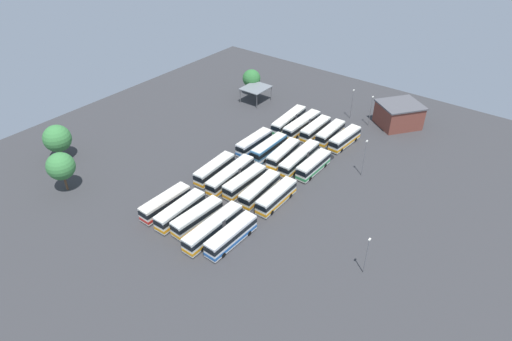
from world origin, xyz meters
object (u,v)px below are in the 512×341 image
at_px(lamp_post_far_corner, 371,110).
at_px(bus_row1_slot0, 254,142).
at_px(bus_row0_slot3, 330,133).
at_px(bus_row2_slot2, 245,182).
at_px(bus_row2_slot4, 276,197).
at_px(bus_row3_slot2, 197,217).
at_px(bus_row1_slot3, 299,158).
at_px(bus_row2_slot3, 260,190).
at_px(bus_row2_slot1, 231,175).
at_px(lamp_post_mid_lot, 352,103).
at_px(tree_east_edge, 61,166).
at_px(maintenance_shelter, 256,88).
at_px(depot_building, 399,115).
at_px(bus_row0_slot4, 345,139).
at_px(bus_row2_slot0, 215,169).
at_px(bus_row1_slot1, 269,148).
at_px(bus_row3_slot3, 213,228).
at_px(bus_row0_slot0, 289,120).
at_px(tree_north_edge, 252,78).
at_px(bus_row3_slot0, 165,203).
at_px(bus_row3_slot4, 231,235).
at_px(tree_south_edge, 57,139).
at_px(bus_row1_slot2, 283,154).
at_px(bus_row0_slot2, 315,129).
at_px(bus_row1_slot4, 313,165).
at_px(bus_row3_slot1, 180,211).
at_px(lamp_post_near_entrance, 364,157).
at_px(bus_row0_slot1, 302,125).

bearing_deg(lamp_post_far_corner, bus_row1_slot0, -30.63).
height_order(bus_row0_slot3, bus_row2_slot2, same).
relative_size(bus_row2_slot4, bus_row3_slot2, 0.98).
height_order(bus_row1_slot3, bus_row2_slot3, same).
relative_size(bus_row2_slot1, lamp_post_mid_lot, 1.66).
bearing_deg(bus_row2_slot1, tree_east_edge, -47.76).
bearing_deg(maintenance_shelter, depot_building, 106.62).
height_order(bus_row2_slot2, maintenance_shelter, maintenance_shelter).
bearing_deg(bus_row0_slot4, bus_row2_slot0, -28.79).
relative_size(bus_row1_slot0, bus_row1_slot1, 0.97).
height_order(bus_row1_slot3, bus_row2_slot1, same).
distance_m(bus_row2_slot3, lamp_post_far_corner, 41.17).
height_order(bus_row3_slot2, bus_row3_slot3, same).
relative_size(bus_row0_slot0, tree_north_edge, 1.85).
relative_size(bus_row3_slot0, maintenance_shelter, 1.46).
distance_m(bus_row0_slot4, bus_row3_slot4, 41.94).
bearing_deg(tree_east_edge, bus_row1_slot0, 150.28).
bearing_deg(bus_row0_slot4, tree_south_edge, -47.22).
xyz_separation_m(bus_row0_slot4, lamp_post_far_corner, (-12.58, 0.23, 2.68)).
bearing_deg(lamp_post_mid_lot, depot_building, 109.21).
distance_m(bus_row1_slot2, tree_east_edge, 46.35).
height_order(bus_row0_slot2, bus_row2_slot0, same).
distance_m(bus_row1_slot3, bus_row2_slot1, 16.18).
distance_m(bus_row0_slot4, bus_row1_slot0, 21.54).
height_order(bus_row1_slot0, tree_east_edge, tree_east_edge).
distance_m(bus_row2_slot1, tree_north_edge, 44.84).
distance_m(depot_building, lamp_post_mid_lot, 12.06).
bearing_deg(bus_row1_slot4, lamp_post_mid_lot, -168.79).
relative_size(bus_row2_slot2, bus_row3_slot1, 0.98).
height_order(bus_row2_slot0, bus_row2_slot4, same).
distance_m(bus_row0_slot4, bus_row3_slot3, 42.46).
bearing_deg(bus_row3_slot1, bus_row3_slot0, -88.15).
bearing_deg(maintenance_shelter, bus_row1_slot3, 54.22).
height_order(depot_building, maintenance_shelter, depot_building).
relative_size(bus_row0_slot4, bus_row3_slot4, 0.93).
relative_size(lamp_post_near_entrance, lamp_post_far_corner, 1.05).
relative_size(bus_row2_slot0, tree_east_edge, 1.29).
bearing_deg(bus_row3_slot1, tree_north_edge, -155.07).
bearing_deg(bus_row3_slot3, bus_row1_slot1, -163.46).
height_order(bus_row0_slot0, bus_row1_slot2, same).
relative_size(bus_row1_slot0, bus_row2_slot1, 0.79).
bearing_deg(bus_row0_slot0, lamp_post_mid_lot, 142.83).
relative_size(bus_row1_slot3, bus_row3_slot3, 1.01).
relative_size(bus_row2_slot3, tree_south_edge, 1.36).
bearing_deg(bus_row3_slot3, lamp_post_mid_lot, -177.93).
relative_size(bus_row1_slot0, lamp_post_far_corner, 1.31).
distance_m(bus_row0_slot2, bus_row3_slot0, 43.15).
bearing_deg(bus_row0_slot4, bus_row3_slot3, -4.54).
distance_m(bus_row0_slot4, bus_row1_slot2, 16.39).
bearing_deg(tree_east_edge, bus_row0_slot1, 153.89).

